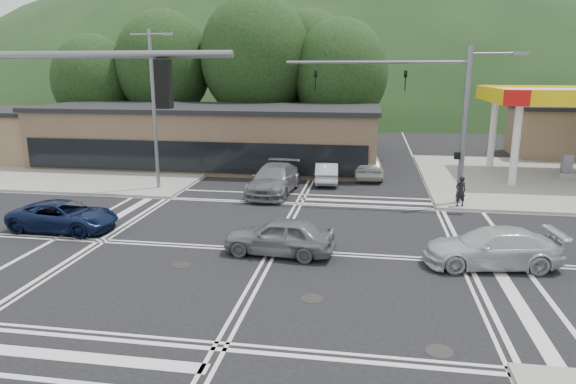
# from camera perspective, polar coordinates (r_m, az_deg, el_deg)

# --- Properties ---
(ground) EXTENTS (120.00, 120.00, 0.00)m
(ground) POSITION_cam_1_polar(r_m,az_deg,el_deg) (20.11, -1.69, -6.53)
(ground) COLOR black
(ground) RESTS_ON ground
(sidewalk_ne) EXTENTS (16.00, 16.00, 0.15)m
(sidewalk_ne) POSITION_cam_1_polar(r_m,az_deg,el_deg) (36.08, 27.42, 1.13)
(sidewalk_ne) COLOR gray
(sidewalk_ne) RESTS_ON ground
(sidewalk_nw) EXTENTS (16.00, 16.00, 0.15)m
(sidewalk_nw) POSITION_cam_1_polar(r_m,az_deg,el_deg) (38.95, -19.53, 2.71)
(sidewalk_nw) COLOR gray
(sidewalk_nw) RESTS_ON ground
(commercial_row) EXTENTS (24.00, 8.00, 4.00)m
(commercial_row) POSITION_cam_1_polar(r_m,az_deg,el_deg) (37.70, -8.86, 5.96)
(commercial_row) COLOR brown
(commercial_row) RESTS_ON ground
(commercial_nw) EXTENTS (8.00, 7.00, 3.60)m
(commercial_nw) POSITION_cam_1_polar(r_m,az_deg,el_deg) (45.28, -28.59, 5.48)
(commercial_nw) COLOR #846B4F
(commercial_nw) RESTS_ON ground
(hill_north) EXTENTS (252.00, 126.00, 140.00)m
(hill_north) POSITION_cam_1_polar(r_m,az_deg,el_deg) (108.81, 7.38, 9.88)
(hill_north) COLOR #1D3618
(hill_north) RESTS_ON ground
(tree_n_a) EXTENTS (8.00, 8.00, 11.75)m
(tree_n_a) POSITION_cam_1_polar(r_m,az_deg,el_deg) (46.03, -13.68, 13.53)
(tree_n_a) COLOR #382619
(tree_n_a) RESTS_ON ground
(tree_n_b) EXTENTS (9.00, 9.00, 12.98)m
(tree_n_b) POSITION_cam_1_polar(r_m,az_deg,el_deg) (43.61, -3.65, 14.74)
(tree_n_b) COLOR #382619
(tree_n_b) RESTS_ON ground
(tree_n_c) EXTENTS (7.60, 7.60, 10.87)m
(tree_n_c) POSITION_cam_1_polar(r_m,az_deg,el_deg) (42.61, 5.84, 12.98)
(tree_n_c) COLOR #382619
(tree_n_c) RESTS_ON ground
(tree_n_d) EXTENTS (6.80, 6.80, 9.76)m
(tree_n_d) POSITION_cam_1_polar(r_m,az_deg,el_deg) (47.78, -20.85, 11.46)
(tree_n_d) COLOR #382619
(tree_n_d) RESTS_ON ground
(tree_n_e) EXTENTS (8.40, 8.40, 11.98)m
(tree_n_e) POSITION_cam_1_polar(r_m,az_deg,el_deg) (46.87, 2.40, 13.88)
(tree_n_e) COLOR #382619
(tree_n_e) RESTS_ON ground
(streetlight_nw) EXTENTS (2.50, 0.25, 9.00)m
(streetlight_nw) POSITION_cam_1_polar(r_m,az_deg,el_deg) (30.10, -14.61, 9.62)
(streetlight_nw) COLOR slate
(streetlight_nw) RESTS_ON ground
(signal_mast_ne) EXTENTS (11.65, 0.30, 8.00)m
(signal_mast_ne) POSITION_cam_1_polar(r_m,az_deg,el_deg) (27.01, 16.51, 9.14)
(signal_mast_ne) COLOR slate
(signal_mast_ne) RESTS_ON ground
(car_blue_west) EXTENTS (4.74, 2.34, 1.29)m
(car_blue_west) POSITION_cam_1_polar(r_m,az_deg,el_deg) (24.41, -23.63, -2.46)
(car_blue_west) COLOR #0C1737
(car_blue_west) RESTS_ON ground
(car_grey_center) EXTENTS (4.34, 2.05, 1.44)m
(car_grey_center) POSITION_cam_1_polar(r_m,az_deg,el_deg) (19.54, -0.97, -4.91)
(car_grey_center) COLOR slate
(car_grey_center) RESTS_ON ground
(car_silver_east) EXTENTS (4.97, 2.53, 1.38)m
(car_silver_east) POSITION_cam_1_polar(r_m,az_deg,el_deg) (19.77, 21.67, -5.77)
(car_silver_east) COLOR silver
(car_silver_east) RESTS_ON ground
(car_queue_a) EXTENTS (1.65, 3.99, 1.28)m
(car_queue_a) POSITION_cam_1_polar(r_m,az_deg,el_deg) (31.78, 4.33, 2.19)
(car_queue_a) COLOR #A6A8AD
(car_queue_a) RESTS_ON ground
(car_queue_b) EXTENTS (2.01, 4.64, 1.56)m
(car_queue_b) POSITION_cam_1_polar(r_m,az_deg,el_deg) (33.58, 8.91, 2.91)
(car_queue_b) COLOR beige
(car_queue_b) RESTS_ON ground
(car_northbound) EXTENTS (2.58, 5.66, 1.61)m
(car_northbound) POSITION_cam_1_polar(r_m,az_deg,el_deg) (28.92, -1.57, 1.40)
(car_northbound) COLOR slate
(car_northbound) RESTS_ON ground
(pedestrian) EXTENTS (0.64, 0.52, 1.53)m
(pedestrian) POSITION_cam_1_polar(r_m,az_deg,el_deg) (27.10, 18.62, 0.08)
(pedestrian) COLOR black
(pedestrian) RESTS_ON sidewalk_ne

